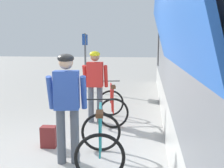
% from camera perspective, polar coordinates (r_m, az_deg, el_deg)
% --- Properties ---
extents(ground_plane, '(80.00, 80.00, 0.00)m').
position_cam_1_polar(ground_plane, '(4.36, -10.92, -16.78)').
color(ground_plane, '#A09E99').
extents(cyclist_near_in_blue, '(0.65, 0.38, 1.76)m').
position_cam_1_polar(cyclist_near_in_blue, '(3.87, -10.51, -3.51)').
color(cyclist_near_in_blue, '#4C515B').
rests_on(cyclist_near_in_blue, ground).
extents(cyclist_far_in_red, '(0.63, 0.33, 1.76)m').
position_cam_1_polar(cyclist_far_in_red, '(5.94, -3.97, 0.86)').
color(cyclist_far_in_red, '#4C515B').
rests_on(cyclist_far_in_red, ground).
extents(bicycle_near_teal, '(0.90, 1.18, 0.99)m').
position_cam_1_polar(bicycle_near_teal, '(3.93, -2.73, -13.12)').
color(bicycle_near_teal, black).
rests_on(bicycle_near_teal, ground).
extents(bicycle_far_red, '(0.93, 1.20, 0.99)m').
position_cam_1_polar(bicycle_far_red, '(6.10, -0.01, -5.16)').
color(bicycle_far_red, black).
rests_on(bicycle_far_red, ground).
extents(backpack_on_platform, '(0.29, 0.20, 0.40)m').
position_cam_1_polar(backpack_on_platform, '(4.80, -14.57, -11.85)').
color(backpack_on_platform, maroon).
rests_on(backpack_on_platform, ground).
extents(platform_sign_post, '(0.08, 0.70, 2.40)m').
position_cam_1_polar(platform_sign_post, '(10.17, -6.29, 7.31)').
color(platform_sign_post, '#595B60').
rests_on(platform_sign_post, ground).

